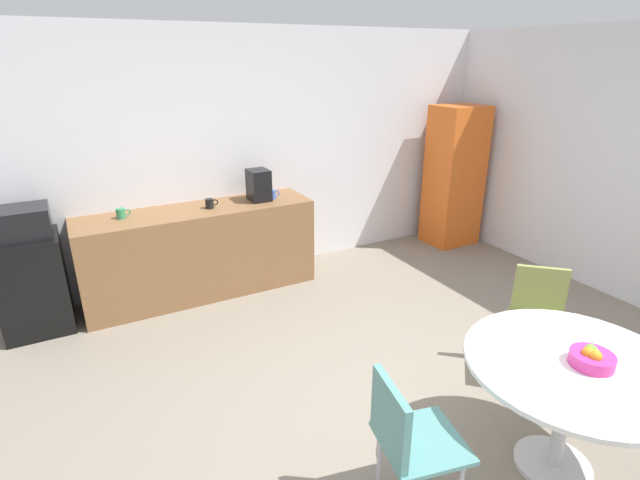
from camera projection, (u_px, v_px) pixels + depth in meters
The scene contains 14 objects.
ground_plane at pixel (421, 431), 3.16m from camera, with size 6.00×6.00×0.00m, color gray.
wall_back at pixel (249, 156), 5.15m from camera, with size 6.00×0.10×2.60m, color silver.
counter_block at pixel (201, 252), 4.86m from camera, with size 2.28×0.60×0.90m, color brown.
mini_fridge at pixel (33, 284), 4.21m from camera, with size 0.54×0.54×0.87m, color black.
microwave at pixel (18, 223), 4.00m from camera, with size 0.48×0.38×0.26m, color black.
locker_cabinet at pixel (454, 176), 6.07m from camera, with size 0.60×0.50×1.74m, color orange.
round_table at pixel (571, 381), 2.67m from camera, with size 1.18×1.18×0.74m.
chair_olive at pixel (539, 310), 3.61m from camera, with size 0.59×0.59×0.83m.
chair_teal at pixel (405, 433), 2.44m from camera, with size 0.50×0.50×0.83m.
fruit_bowl at pixel (592, 358), 2.58m from camera, with size 0.23×0.23×0.11m.
mug_white at pixel (210, 203), 4.71m from camera, with size 0.13×0.08×0.09m.
mug_green at pixel (272, 194), 5.01m from camera, with size 0.13×0.08×0.09m.
mug_red at pixel (121, 213), 4.42m from camera, with size 0.13×0.08×0.09m.
coffee_maker at pixel (259, 185), 4.93m from camera, with size 0.20×0.24×0.32m, color black.
Camera 1 is at (-1.77, -1.88, 2.32)m, focal length 26.97 mm.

